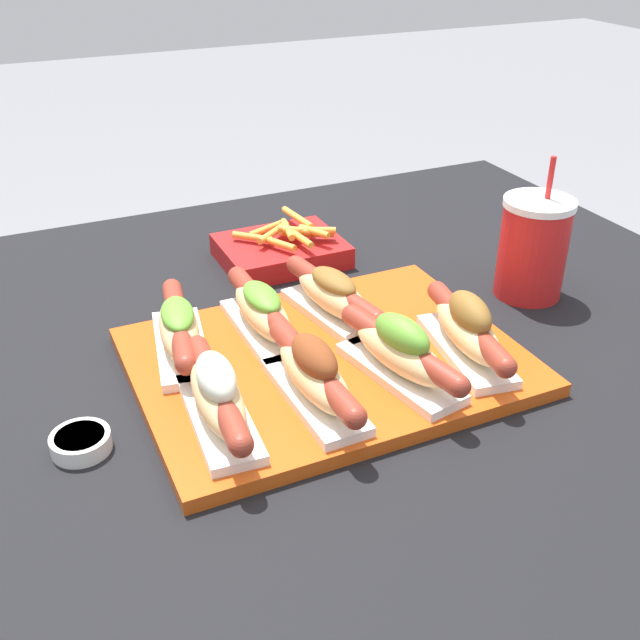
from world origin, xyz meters
TOP-DOWN VIEW (x-y plane):
  - patio_table at (0.00, 0.00)m, footprint 1.38×1.09m
  - serving_tray at (0.01, -0.06)m, footprint 0.47×0.36m
  - hot_dog_0 at (-0.15, -0.14)m, footprint 0.07×0.22m
  - hot_dog_1 at (-0.04, -0.14)m, footprint 0.06×0.22m
  - hot_dog_2 at (0.07, -0.14)m, footprint 0.09×0.21m
  - hot_dog_3 at (0.17, -0.13)m, footprint 0.09×0.21m
  - hot_dog_4 at (-0.15, 0.02)m, footprint 0.09×0.21m
  - hot_dog_5 at (-0.04, 0.02)m, footprint 0.06×0.22m
  - hot_dog_6 at (0.06, 0.02)m, footprint 0.09×0.22m
  - sauce_bowl at (-0.29, -0.10)m, footprint 0.06×0.06m
  - drink_cup at (0.37, -0.01)m, footprint 0.10×0.10m
  - fries_basket at (0.08, 0.25)m, footprint 0.19×0.16m

SIDE VIEW (x-z plane):
  - patio_table at x=0.00m, z-range 0.00..0.70m
  - serving_tray at x=0.01m, z-range 0.70..0.72m
  - sauce_bowl at x=-0.29m, z-range 0.70..0.72m
  - fries_basket at x=0.08m, z-range 0.69..0.75m
  - hot_dog_4 at x=-0.15m, z-range 0.72..0.78m
  - hot_dog_5 at x=-0.04m, z-range 0.72..0.78m
  - hot_dog_6 at x=0.06m, z-range 0.72..0.78m
  - hot_dog_1 at x=-0.04m, z-range 0.71..0.79m
  - hot_dog_0 at x=-0.15m, z-range 0.71..0.79m
  - hot_dog_2 at x=0.07m, z-range 0.71..0.79m
  - hot_dog_3 at x=0.17m, z-range 0.71..0.79m
  - drink_cup at x=0.37m, z-range 0.67..0.88m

